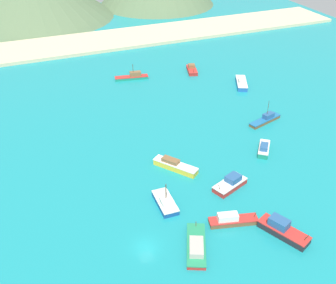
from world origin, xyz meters
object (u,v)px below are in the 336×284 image
at_px(fishing_boat_6, 266,119).
at_px(fishing_boat_9, 283,230).
at_px(fishing_boat_11, 242,83).
at_px(fishing_boat_2, 175,166).
at_px(fishing_boat_8, 231,184).
at_px(fishing_boat_1, 165,202).
at_px(fishing_boat_10, 133,77).
at_px(fishing_boat_7, 196,246).
at_px(fishing_boat_0, 192,70).
at_px(fishing_boat_5, 232,220).
at_px(fishing_boat_12, 264,149).

relative_size(fishing_boat_6, fishing_boat_9, 1.06).
bearing_deg(fishing_boat_11, fishing_boat_6, -104.90).
relative_size(fishing_boat_2, fishing_boat_8, 1.17).
distance_m(fishing_boat_1, fishing_boat_10, 62.42).
distance_m(fishing_boat_2, fishing_boat_10, 50.85).
bearing_deg(fishing_boat_7, fishing_boat_10, 80.27).
relative_size(fishing_boat_7, fishing_boat_8, 1.26).
bearing_deg(fishing_boat_2, fishing_boat_7, -104.25).
distance_m(fishing_boat_0, fishing_boat_10, 20.26).
relative_size(fishing_boat_2, fishing_boat_6, 0.94).
height_order(fishing_boat_2, fishing_boat_5, fishing_boat_5).
xyz_separation_m(fishing_boat_5, fishing_boat_6, (27.54, 30.28, -0.10)).
xyz_separation_m(fishing_boat_8, fishing_boat_12, (13.84, 8.62, -0.01)).
distance_m(fishing_boat_6, fishing_boat_8, 30.50).
height_order(fishing_boat_6, fishing_boat_8, fishing_boat_6).
xyz_separation_m(fishing_boat_0, fishing_boat_5, (-23.91, -68.49, 0.07)).
bearing_deg(fishing_boat_10, fishing_boat_8, -88.66).
height_order(fishing_boat_1, fishing_boat_10, fishing_boat_1).
height_order(fishing_boat_7, fishing_boat_12, fishing_boat_12).
bearing_deg(fishing_boat_5, fishing_boat_1, 135.49).
distance_m(fishing_boat_10, fishing_boat_11, 34.66).
xyz_separation_m(fishing_boat_11, fishing_boat_12, (-14.47, -34.35, 0.00)).
bearing_deg(fishing_boat_9, fishing_boat_10, 92.48).
bearing_deg(fishing_boat_7, fishing_boat_8, 42.44).
relative_size(fishing_boat_0, fishing_boat_5, 0.85).
distance_m(fishing_boat_6, fishing_boat_9, 41.60).
height_order(fishing_boat_0, fishing_boat_11, fishing_boat_11).
distance_m(fishing_boat_6, fishing_boat_11, 23.04).
height_order(fishing_boat_1, fishing_boat_2, fishing_boat_1).
height_order(fishing_boat_1, fishing_boat_11, fishing_boat_1).
relative_size(fishing_boat_0, fishing_boat_12, 1.19).
bearing_deg(fishing_boat_0, fishing_boat_8, -107.65).
height_order(fishing_boat_6, fishing_boat_7, fishing_boat_6).
bearing_deg(fishing_boat_7, fishing_boat_12, 37.59).
relative_size(fishing_boat_5, fishing_boat_7, 0.90).
height_order(fishing_boat_0, fishing_boat_7, fishing_boat_0).
bearing_deg(fishing_boat_11, fishing_boat_0, 120.93).
bearing_deg(fishing_boat_12, fishing_boat_2, 175.44).
xyz_separation_m(fishing_boat_10, fishing_boat_12, (15.26, -52.16, 0.10)).
distance_m(fishing_boat_0, fishing_boat_2, 55.50).
distance_m(fishing_boat_7, fishing_boat_8, 19.03).
bearing_deg(fishing_boat_5, fishing_boat_7, -159.77).
distance_m(fishing_boat_5, fishing_boat_8, 10.87).
bearing_deg(fishing_boat_7, fishing_boat_2, 75.75).
xyz_separation_m(fishing_boat_0, fishing_boat_9, (-16.87, -74.41, 0.31)).
xyz_separation_m(fishing_boat_0, fishing_boat_7, (-32.80, -71.76, -0.04)).
xyz_separation_m(fishing_boat_7, fishing_boat_12, (27.89, 21.47, 0.18)).
bearing_deg(fishing_boat_2, fishing_boat_0, 61.01).
relative_size(fishing_boat_5, fishing_boat_10, 0.87).
xyz_separation_m(fishing_boat_2, fishing_boat_5, (2.99, -19.94, -0.03)).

